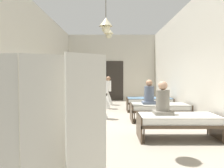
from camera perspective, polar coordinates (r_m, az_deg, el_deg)
ground_plane at (r=6.89m, az=0.01°, el=-10.68°), size 5.88×12.26×0.10m
room_shell at (r=7.92m, az=0.02°, el=5.99°), size 5.68×11.86×4.00m
bed_left_row_0 at (r=5.18m, az=-18.16°, el=-9.60°), size 1.90×0.84×0.57m
bed_right_row_0 at (r=5.17m, az=18.11°, el=-9.62°), size 1.90×0.84×0.57m
bed_left_row_1 at (r=6.98m, az=-13.23°, el=-6.49°), size 1.90×0.84×0.57m
bed_right_row_1 at (r=6.98m, az=13.27°, el=-6.49°), size 1.90×0.84×0.57m
bed_left_row_2 at (r=8.83m, az=-10.37°, el=-4.64°), size 1.90×0.84×0.57m
bed_right_row_2 at (r=8.82m, az=10.45°, el=-4.64°), size 1.90×0.84×0.57m
nurse_near_aisle at (r=7.20m, az=-3.00°, el=-5.44°), size 0.52×0.52×1.49m
nurse_mid_aisle at (r=10.60m, az=-0.90°, el=-2.95°), size 0.52×0.52×1.49m
nurse_far_aisle at (r=9.39m, az=-1.90°, el=-3.64°), size 0.52×0.52×1.49m
patient_seated_primary at (r=6.87m, az=10.42°, el=-2.99°), size 0.44×0.44×0.80m
patient_seated_secondary at (r=5.10m, az=14.08°, el=-4.85°), size 0.44×0.44×0.80m
privacy_screen at (r=2.12m, az=-18.59°, el=-15.59°), size 1.23×0.28×1.70m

